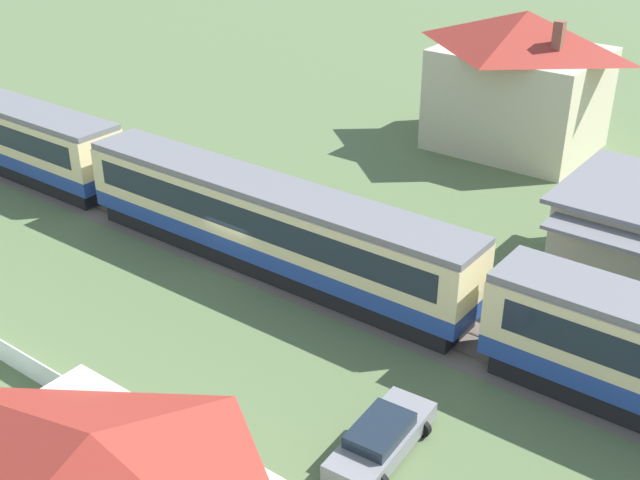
# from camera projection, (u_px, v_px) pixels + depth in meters

# --- Properties ---
(ground_plane) EXTENTS (600.00, 600.00, 0.00)m
(ground_plane) POSITION_uv_depth(u_px,v_px,m) (242.00, 264.00, 37.43)
(ground_plane) COLOR #566B42
(passenger_train) EXTENTS (64.19, 2.97, 4.20)m
(passenger_train) POSITION_uv_depth(u_px,v_px,m) (273.00, 224.00, 35.97)
(passenger_train) COLOR #234293
(passenger_train) RESTS_ON ground_plane
(railway_track) EXTENTS (118.24, 3.60, 0.04)m
(railway_track) POSITION_uv_depth(u_px,v_px,m) (153.00, 222.00, 41.40)
(railway_track) COLOR #665B51
(railway_track) RESTS_ON ground_plane
(station_house_red_roof) EXTENTS (10.09, 8.41, 8.50)m
(station_house_red_roof) POSITION_uv_depth(u_px,v_px,m) (520.00, 79.00, 49.01)
(station_house_red_roof) COLOR beige
(station_house_red_roof) RESTS_ON ground_plane
(parked_car_grey) EXTENTS (2.32, 4.79, 1.25)m
(parked_car_grey) POSITION_uv_depth(u_px,v_px,m) (381.00, 438.00, 25.98)
(parked_car_grey) COLOR gray
(parked_car_grey) RESTS_ON ground_plane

